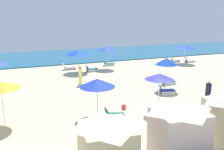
{
  "coord_description": "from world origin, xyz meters",
  "views": [
    {
      "loc": [
        -8.7,
        -11.44,
        6.3
      ],
      "look_at": [
        -1.39,
        8.2,
        1.0
      ],
      "focal_mm": 41.07,
      "sensor_mm": 36.0,
      "label": 1
    }
  ],
  "objects": [
    {
      "name": "cabana_0",
      "position": [
        -5.77,
        -3.02,
        1.23
      ],
      "size": [
        2.26,
        2.29,
        2.39
      ],
      "rotation": [
        0.0,
        0.0,
        -0.04
      ],
      "color": "#C5B98A",
      "rests_on": "ground_plane"
    },
    {
      "name": "lounge_chair_0_1",
      "position": [
        -1.52,
        14.18,
        0.27
      ],
      "size": [
        1.3,
        0.74,
        0.67
      ],
      "rotation": [
        0.0,
        0.0,
        1.65
      ],
      "color": "silver",
      "rests_on": "ground_plane"
    },
    {
      "name": "lounge_chair_5_0",
      "position": [
        1.22,
        16.36,
        0.26
      ],
      "size": [
        1.48,
        0.87,
        0.68
      ],
      "rotation": [
        0.0,
        0.0,
        1.35
      ],
      "color": "silver",
      "rests_on": "ground_plane"
    },
    {
      "name": "umbrella_1",
      "position": [
        -9.75,
        3.46,
        2.27
      ],
      "size": [
        2.15,
        2.15,
        2.46
      ],
      "color": "silver",
      "rests_on": "ground_plane"
    },
    {
      "name": "lounge_chair_6_0",
      "position": [
        -10.06,
        10.35,
        0.23
      ],
      "size": [
        1.55,
        1.21,
        0.7
      ],
      "rotation": [
        0.0,
        0.0,
        1.05
      ],
      "color": "silver",
      "rests_on": "ground_plane"
    },
    {
      "name": "beachgoer_2",
      "position": [
        3.39,
        2.0,
        0.76
      ],
      "size": [
        0.49,
        0.49,
        1.66
      ],
      "rotation": [
        0.0,
        0.0,
        3.46
      ],
      "color": "black",
      "rests_on": "ground_plane"
    },
    {
      "name": "umbrella_5",
      "position": [
        0.5,
        14.97,
        2.26
      ],
      "size": [
        2.08,
        2.08,
        2.52
      ],
      "color": "silver",
      "rests_on": "ground_plane"
    },
    {
      "name": "cabana_1",
      "position": [
        -2.57,
        -3.11,
        1.37
      ],
      "size": [
        2.37,
        2.17,
        2.66
      ],
      "rotation": [
        0.0,
        0.0,
        -0.04
      ],
      "color": "beige",
      "rests_on": "ground_plane"
    },
    {
      "name": "beachgoer_0",
      "position": [
        -3.77,
        9.72,
        0.77
      ],
      "size": [
        0.43,
        0.43,
        1.64
      ],
      "rotation": [
        0.0,
        0.0,
        4.29
      ],
      "color": "#F9EF72",
      "rests_on": "ground_plane"
    },
    {
      "name": "lounge_chair_8_0",
      "position": [
        -3.63,
        1.89,
        0.25
      ],
      "size": [
        1.33,
        0.95,
        0.65
      ],
      "rotation": [
        0.0,
        0.0,
        1.29
      ],
      "color": "silver",
      "rests_on": "ground_plane"
    },
    {
      "name": "lounge_chair_0_0",
      "position": [
        -3.55,
        15.93,
        0.27
      ],
      "size": [
        1.52,
        0.7,
        0.7
      ],
      "rotation": [
        0.0,
        0.0,
        1.48
      ],
      "color": "silver",
      "rests_on": "ground_plane"
    },
    {
      "name": "lounge_chair_4_1",
      "position": [
        11.41,
        14.76,
        0.25
      ],
      "size": [
        1.44,
        0.84,
        0.7
      ],
      "rotation": [
        0.0,
        0.0,
        1.41
      ],
      "color": "silver",
      "rests_on": "ground_plane"
    },
    {
      "name": "ground_plane",
      "position": [
        0.0,
        0.0,
        0.0
      ],
      "size": [
        60.0,
        60.0,
        0.0
      ],
      "primitive_type": "plane",
      "color": "beige"
    },
    {
      "name": "ocean",
      "position": [
        0.0,
        24.17,
        0.06
      ],
      "size": [
        60.0,
        11.66,
        0.12
      ],
      "primitive_type": "cube",
      "color": "#185A80",
      "rests_on": "ground_plane"
    },
    {
      "name": "lounge_chair_4_0",
      "position": [
        9.66,
        15.38,
        0.27
      ],
      "size": [
        1.37,
        0.65,
        0.66
      ],
      "rotation": [
        0.0,
        0.0,
        1.62
      ],
      "color": "silver",
      "rests_on": "ground_plane"
    },
    {
      "name": "umbrella_4",
      "position": [
        10.36,
        14.46,
        2.0
      ],
      "size": [
        2.38,
        2.38,
        2.19
      ],
      "color": "silver",
      "rests_on": "ground_plane"
    },
    {
      "name": "umbrella_8",
      "position": [
        -4.38,
        2.7,
        2.09
      ],
      "size": [
        2.17,
        2.17,
        2.34
      ],
      "color": "silver",
      "rests_on": "ground_plane"
    },
    {
      "name": "lounge_chair_7_1",
      "position": [
        3.45,
        7.11,
        0.26
      ],
      "size": [
        1.37,
        0.66,
        0.7
      ],
      "rotation": [
        0.0,
        0.0,
        1.62
      ],
      "color": "silver",
      "rests_on": "ground_plane"
    },
    {
      "name": "umbrella_0",
      "position": [
        -2.84,
        14.47,
        2.07
      ],
      "size": [
        2.48,
        2.48,
        2.29
      ],
      "color": "silver",
      "rests_on": "ground_plane"
    },
    {
      "name": "beach_ball_0",
      "position": [
        -2.48,
        3.07,
        0.17
      ],
      "size": [
        0.33,
        0.33,
        0.33
      ],
      "primitive_type": "sphere",
      "color": "#F2372E",
      "rests_on": "ground_plane"
    },
    {
      "name": "lounge_chair_7_0",
      "position": [
        1.84,
        4.86,
        0.29
      ],
      "size": [
        1.38,
        0.9,
        0.76
      ],
      "rotation": [
        0.0,
        0.0,
        1.31
      ],
      "color": "silver",
      "rests_on": "ground_plane"
    },
    {
      "name": "umbrella_7",
      "position": [
        2.52,
        6.07,
        2.3
      ],
      "size": [
        1.81,
        1.81,
        2.58
      ],
      "color": "silver",
      "rests_on": "ground_plane"
    },
    {
      "name": "umbrella_2",
      "position": [
        -0.46,
        2.14,
        2.26
      ],
      "size": [
        1.85,
        1.85,
        2.46
      ],
      "color": "silver",
      "rests_on": "ground_plane"
    }
  ]
}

